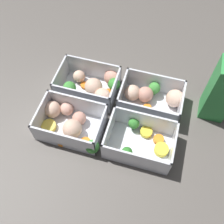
{
  "coord_description": "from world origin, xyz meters",
  "views": [
    {
      "loc": [
        0.1,
        -0.36,
        0.64
      ],
      "look_at": [
        0.0,
        0.0,
        0.03
      ],
      "focal_mm": 42.0,
      "sensor_mm": 36.0,
      "label": 1
    }
  ],
  "objects_px": {
    "container_near_left": "(70,123)",
    "juice_carton": "(222,91)",
    "container_near_right": "(140,141)",
    "container_far_left": "(94,85)",
    "container_far_right": "(152,97)"
  },
  "relations": [
    {
      "from": "container_near_right",
      "to": "juice_carton",
      "type": "xyz_separation_m",
      "value": [
        0.17,
        0.16,
        0.07
      ]
    },
    {
      "from": "container_near_left",
      "to": "container_near_right",
      "type": "height_order",
      "value": "same"
    },
    {
      "from": "container_near_right",
      "to": "container_near_left",
      "type": "bearing_deg",
      "value": -179.75
    },
    {
      "from": "container_far_left",
      "to": "container_near_left",
      "type": "bearing_deg",
      "value": -99.25
    },
    {
      "from": "container_near_right",
      "to": "juice_carton",
      "type": "bearing_deg",
      "value": 43.42
    },
    {
      "from": "juice_carton",
      "to": "container_far_right",
      "type": "bearing_deg",
      "value": -173.48
    },
    {
      "from": "container_far_left",
      "to": "juice_carton",
      "type": "height_order",
      "value": "juice_carton"
    },
    {
      "from": "container_near_left",
      "to": "juice_carton",
      "type": "xyz_separation_m",
      "value": [
        0.36,
        0.16,
        0.07
      ]
    },
    {
      "from": "container_far_left",
      "to": "juice_carton",
      "type": "xyz_separation_m",
      "value": [
        0.34,
        0.03,
        0.07
      ]
    },
    {
      "from": "container_near_right",
      "to": "container_far_right",
      "type": "distance_m",
      "value": 0.14
    },
    {
      "from": "container_near_right",
      "to": "juice_carton",
      "type": "relative_size",
      "value": 0.84
    },
    {
      "from": "container_near_left",
      "to": "juice_carton",
      "type": "height_order",
      "value": "juice_carton"
    },
    {
      "from": "container_near_left",
      "to": "juice_carton",
      "type": "bearing_deg",
      "value": 24.09
    },
    {
      "from": "container_near_right",
      "to": "juice_carton",
      "type": "height_order",
      "value": "juice_carton"
    },
    {
      "from": "container_far_right",
      "to": "juice_carton",
      "type": "height_order",
      "value": "juice_carton"
    }
  ]
}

